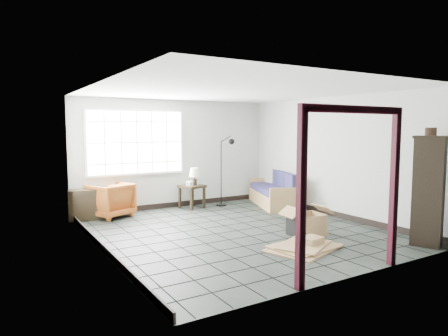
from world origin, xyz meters
TOP-DOWN VIEW (x-y plane):
  - ground at (0.00, 0.00)m, footprint 5.50×5.50m
  - room_shell at (0.00, 0.03)m, footprint 5.02×5.52m
  - window_panel at (-1.00, 2.70)m, footprint 2.32×0.08m
  - doorway_trim at (0.00, -2.70)m, footprint 1.80×0.08m
  - futon_sofa at (2.18, 1.62)m, footprint 1.35×2.05m
  - armchair at (-1.72, 2.40)m, footprint 1.03×1.00m
  - side_table at (0.24, 2.36)m, footprint 0.64×0.64m
  - table_lamp at (0.28, 2.30)m, footprint 0.29×0.29m
  - projector at (0.26, 2.38)m, footprint 0.26×0.20m
  - floor_lamp at (1.14, 2.25)m, footprint 0.49×0.30m
  - console_shelf at (-2.15, 2.40)m, footprint 0.87×0.48m
  - tall_shelf at (2.15, -2.40)m, footprint 0.54×0.60m
  - pot at (2.17, -2.38)m, footprint 0.21×0.21m
  - open_box at (0.92, -0.90)m, footprint 0.98×0.55m
  - cardboard_pile at (0.32, -1.50)m, footprint 1.38×1.16m

SIDE VIEW (x-z plane):
  - ground at x=0.00m, z-range 0.00..0.00m
  - cardboard_pile at x=0.32m, z-range -0.04..0.13m
  - open_box at x=0.92m, z-range -0.07..0.46m
  - futon_sofa at x=2.18m, z-range -0.12..0.73m
  - console_shelf at x=-2.15m, z-range 0.00..0.64m
  - armchair at x=-1.72m, z-range 0.00..0.82m
  - side_table at x=0.24m, z-range 0.18..0.75m
  - projector at x=0.26m, z-range 0.57..0.65m
  - table_lamp at x=0.28m, z-range 0.65..1.06m
  - tall_shelf at x=2.15m, z-range 0.02..1.82m
  - floor_lamp at x=1.14m, z-range 0.06..1.80m
  - doorway_trim at x=0.00m, z-range 0.28..2.48m
  - window_panel at x=-1.00m, z-range 0.84..2.36m
  - room_shell at x=0.00m, z-range 0.37..2.98m
  - pot at x=2.17m, z-range 1.80..1.93m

